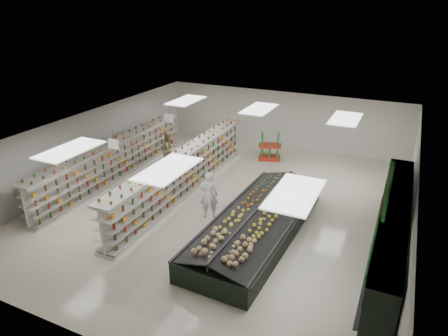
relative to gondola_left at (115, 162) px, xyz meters
The scene contains 16 objects.
floor 5.86m from the gondola_left, ahead, with size 16.00×16.00×0.00m, color beige.
ceiling 6.27m from the gondola_left, ahead, with size 14.00×16.00×0.02m, color white.
wall_back 9.73m from the gondola_left, 53.29° to the left, with size 14.00×0.02×3.20m, color silver.
wall_front 10.09m from the gondola_left, 54.81° to the right, with size 14.00×0.02×3.20m, color silver.
wall_left 1.44m from the gondola_left, 169.49° to the right, with size 0.02×16.00×3.20m, color silver.
wall_right 12.82m from the gondola_left, ahead, with size 0.02×16.00×3.20m, color silver.
produce_wall_case 12.46m from the gondola_left, ahead, with size 0.93×8.00×2.20m.
aisle_sign_near 3.55m from the gondola_left, 48.04° to the right, with size 0.52×0.06×0.75m.
aisle_sign_far 3.29m from the gondola_left, 41.65° to the left, with size 0.52×0.06×0.75m.
hortifruti_banner 12.30m from the gondola_left, ahead, with size 0.12×3.20×0.95m.
gondola_left is the anchor object (origin of this frame).
gondola_center 3.76m from the gondola_left, ahead, with size 1.01×11.06×1.92m.
produce_island 8.14m from the gondola_left, 12.99° to the right, with size 3.01×7.62×1.12m.
soda_endcap 8.01m from the gondola_left, 42.77° to the left, with size 1.34×1.09×1.48m.
shopper_main 5.91m from the gondola_left, 13.90° to the right, with size 0.70×0.46×1.93m, color white.
shopper_background 2.82m from the gondola_left, 55.42° to the left, with size 0.92×0.57×1.89m, color #987E5D.
Camera 1 is at (6.33, -13.47, 7.97)m, focal length 32.00 mm.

